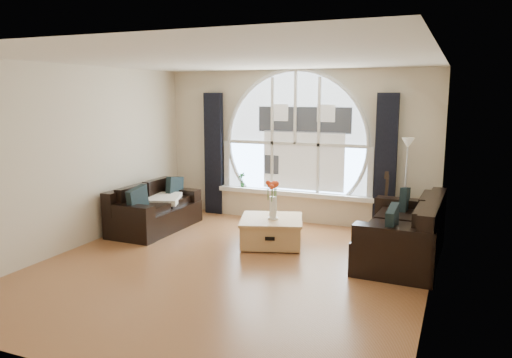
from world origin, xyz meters
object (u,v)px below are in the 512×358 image
Objects in this scene: sofa_left at (155,206)px; sofa_right at (402,231)px; guitar at (386,203)px; vase_flowers at (273,194)px; coffee_chest at (271,230)px; floor_lamp at (406,188)px; potted_plant at (242,180)px.

sofa_left is 4.03m from sofa_right.
vase_flowers is at bearing -136.16° from guitar.
coffee_chest is (-1.91, -0.06, -0.17)m from sofa_right.
vase_flowers is at bearing -144.32° from floor_lamp.
guitar is at bearing 175.63° from floor_lamp.
sofa_right is at bearing -69.40° from guitar.
potted_plant is (-2.99, 0.26, -0.11)m from floor_lamp.
floor_lamp is 1.51× the size of guitar.
vase_flowers reaches higher than sofa_left.
floor_lamp is (-0.09, 1.17, 0.40)m from sofa_right.
guitar reaches higher than coffee_chest.
floor_lamp is at bearing -1.70° from guitar.
floor_lamp is at bearing 18.10° from sofa_left.
sofa_right is 1.24× the size of floor_lamp.
sofa_left reaches higher than coffee_chest.
potted_plant is at bearing 128.29° from vase_flowers.
sofa_left is 1.05× the size of floor_lamp.
sofa_right is 1.24m from floor_lamp.
vase_flowers reaches higher than guitar.
coffee_chest is 3.36× the size of potted_plant.
vase_flowers is 0.66× the size of guitar.
guitar is 3.86× the size of potted_plant.
coffee_chest is at bearing -176.13° from sofa_right.
sofa_right is at bearing 3.24° from vase_flowers.
guitar is (1.48, 1.30, -0.27)m from vase_flowers.
floor_lamp is (1.81, 1.23, 0.57)m from coffee_chest.
sofa_right is 2.83× the size of vase_flowers.
potted_plant is (-2.69, 0.24, 0.16)m from guitar.
coffee_chest is 0.87× the size of guitar.
coffee_chest is at bearing 0.30° from sofa_left.
vase_flowers is 1.96m from potted_plant.
potted_plant reaches higher than coffee_chest.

